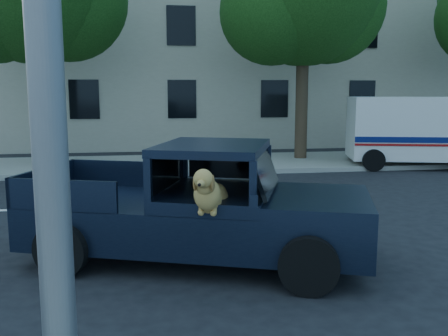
% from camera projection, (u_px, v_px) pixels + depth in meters
% --- Properties ---
extents(ground, '(120.00, 120.00, 0.00)m').
position_uv_depth(ground, '(179.00, 253.00, 8.00)').
color(ground, black).
rests_on(ground, ground).
extents(far_sidewalk, '(60.00, 4.00, 0.15)m').
position_uv_depth(far_sidewalk, '(162.00, 164.00, 16.97)').
color(far_sidewalk, gray).
rests_on(far_sidewalk, ground).
extents(lane_stripes, '(21.60, 0.14, 0.01)m').
position_uv_depth(lane_stripes, '(256.00, 202.00, 11.62)').
color(lane_stripes, silver).
rests_on(lane_stripes, ground).
extents(building_main, '(26.00, 6.00, 9.00)m').
position_uv_depth(building_main, '(219.00, 49.00, 23.86)').
color(building_main, beige).
rests_on(building_main, ground).
extents(pickup_truck, '(5.40, 3.51, 1.80)m').
position_uv_depth(pickup_truck, '(192.00, 222.00, 7.54)').
color(pickup_truck, black).
rests_on(pickup_truck, ground).
extents(mail_truck, '(4.63, 3.03, 2.35)m').
position_uv_depth(mail_truck, '(412.00, 137.00, 16.67)').
color(mail_truck, silver).
rests_on(mail_truck, ground).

